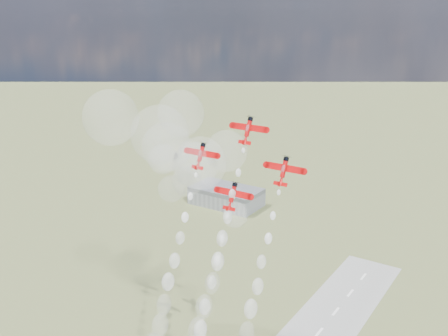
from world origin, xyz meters
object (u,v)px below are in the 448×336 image
object	(u,v)px
hangar	(226,196)
plane_lead	(248,130)
plane_right	(284,171)
plane_left	(201,155)
plane_slot	(232,196)

from	to	relation	value
hangar	plane_lead	world-z (taller)	plane_lead
hangar	plane_right	xyz separation A→B (m)	(128.78, -169.40, 86.81)
hangar	plane_right	bearing A→B (deg)	-52.76
hangar	plane_lead	distance (m)	222.31
plane_lead	plane_left	xyz separation A→B (m)	(-14.98, -4.48, -9.48)
plane_lead	plane_slot	world-z (taller)	plane_lead
plane_lead	plane_right	size ratio (longest dim) A/B	1.00
plane_left	plane_slot	bearing A→B (deg)	-16.64
hangar	plane_slot	distance (m)	221.72
plane_lead	plane_left	world-z (taller)	plane_lead
plane_right	plane_left	bearing A→B (deg)	180.00
plane_right	plane_slot	world-z (taller)	plane_right
plane_lead	plane_right	bearing A→B (deg)	-16.64
plane_left	plane_lead	bearing A→B (deg)	16.64
plane_lead	plane_left	distance (m)	18.29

